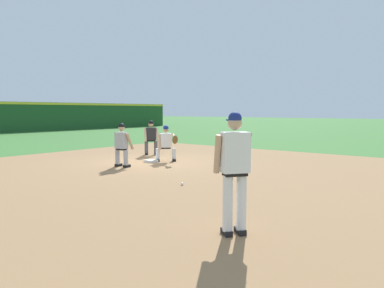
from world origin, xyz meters
TOP-DOWN VIEW (x-y plane):
  - ground_plane at (0.00, 0.00)m, footprint 160.00×160.00m
  - infield_dirt_patch at (-2.45, -3.30)m, footprint 18.00×18.00m
  - first_base_bag at (0.00, 0.00)m, footprint 0.38×0.38m
  - baseball at (-2.50, -3.57)m, footprint 0.07×0.07m
  - pitcher at (-4.86, -6.59)m, footprint 0.85×0.55m
  - first_baseman at (0.49, -0.32)m, footprint 0.71×1.09m
  - baserunner at (-1.40, -0.05)m, footprint 0.45×0.60m
  - umpire at (1.65, 1.62)m, footprint 0.68×0.66m

SIDE VIEW (x-z plane):
  - ground_plane at x=0.00m, z-range 0.00..0.00m
  - infield_dirt_patch at x=-2.45m, z-range 0.00..0.01m
  - baseball at x=-2.50m, z-range 0.00..0.07m
  - first_base_bag at x=0.00m, z-range 0.00..0.09m
  - first_baseman at x=0.49m, z-range 0.06..1.40m
  - baserunner at x=-1.40m, z-range 0.06..1.52m
  - umpire at x=1.65m, z-range 0.06..1.52m
  - pitcher at x=-4.86m, z-range 0.13..1.99m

